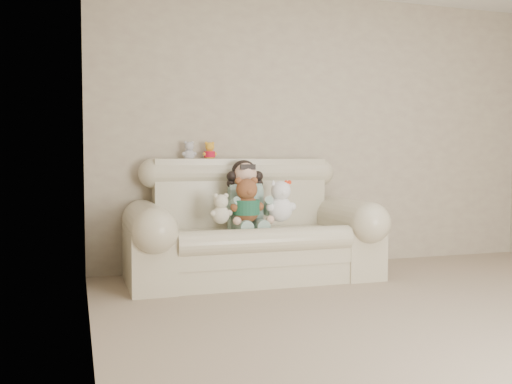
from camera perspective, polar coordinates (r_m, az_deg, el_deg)
The scene contains 10 objects.
floor at distance 3.61m, azimuth 24.01°, elevation -13.38°, with size 5.00×5.00×0.00m, color gray.
wall_back at distance 5.58m, azimuth 6.90°, elevation 6.13°, with size 4.50×4.50×0.00m, color #BBB195.
wall_left at distance 2.59m, azimuth -16.28°, elevation 9.45°, with size 5.00×5.00×0.00m, color #BBB195.
sofa at distance 4.81m, azimuth -0.36°, elevation -2.73°, with size 2.10×0.95×1.03m, color #BFB49A, non-canonical shape.
seated_child at distance 4.86m, azimuth -1.08°, elevation -0.20°, with size 0.36×0.45×0.61m, color #276C57, non-canonical shape.
brown_teddy at distance 4.66m, azimuth -0.97°, elevation -0.38°, with size 0.28×0.22×0.44m, color brown, non-canonical shape.
white_cat at distance 4.76m, azimuth 2.47°, elevation -0.47°, with size 0.27×0.20×0.41m, color white, non-canonical shape.
cream_teddy at distance 4.60m, azimuth -3.56°, elevation -1.39°, with size 0.19×0.14×0.29m, color silver, non-canonical shape.
yellow_mini_bear at distance 5.09m, azimuth -4.69°, elevation 4.29°, with size 0.13×0.10×0.20m, color gold, non-canonical shape.
grey_mini_plush at distance 5.05m, azimuth -6.77°, elevation 4.31°, with size 0.13×0.10×0.20m, color #B2B3B9, non-canonical shape.
Camera 1 is at (-2.32, -2.57, 1.01)m, focal length 39.74 mm.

